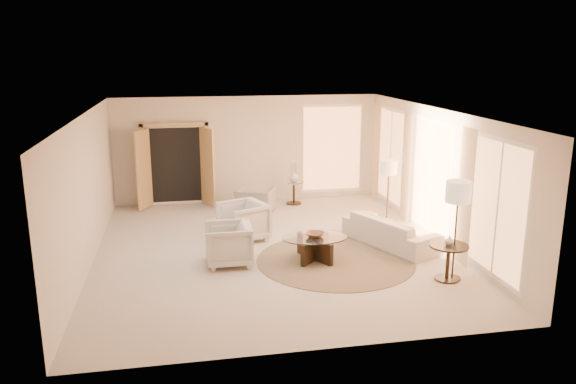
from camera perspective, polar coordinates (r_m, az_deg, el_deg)
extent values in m
cube|color=beige|center=(11.50, -1.60, -5.94)|extent=(7.00, 8.00, 0.02)
cube|color=white|center=(10.86, -1.70, 8.12)|extent=(7.00, 8.00, 0.02)
cube|color=beige|center=(14.98, -4.08, 4.36)|extent=(7.00, 0.04, 2.80)
cube|color=beige|center=(7.33, 3.35, -6.15)|extent=(7.00, 0.04, 2.80)
cube|color=beige|center=(11.11, -19.76, 0.09)|extent=(0.04, 8.00, 2.80)
cube|color=beige|center=(12.13, 14.91, 1.59)|extent=(0.04, 8.00, 2.80)
cube|color=tan|center=(14.84, -11.32, 2.76)|extent=(1.80, 0.12, 2.16)
cube|color=tan|center=(14.61, -14.45, 2.22)|extent=(0.35, 0.66, 2.00)
cube|color=tan|center=(14.59, -8.18, 2.51)|extent=(0.35, 0.66, 2.00)
cylinder|color=#413323|center=(10.97, 4.84, -6.91)|extent=(3.96, 3.96, 0.01)
imported|color=beige|center=(11.86, 10.39, -3.90)|extent=(1.64, 2.30, 0.63)
imported|color=beige|center=(11.99, -4.61, -2.79)|extent=(1.10, 1.13, 0.91)
imported|color=beige|center=(10.68, -6.08, -5.09)|extent=(0.80, 0.86, 0.87)
imported|color=#9A948E|center=(14.13, -3.32, -0.39)|extent=(1.08, 0.92, 0.80)
cube|color=black|center=(10.91, 2.73, -5.84)|extent=(0.53, 0.89, 0.43)
cube|color=black|center=(10.91, 2.73, -5.84)|extent=(0.70, 0.78, 0.43)
cylinder|color=white|center=(10.83, 2.75, -4.62)|extent=(1.42, 1.42, 0.02)
cylinder|color=black|center=(10.45, 15.81, -8.47)|extent=(0.43, 0.43, 0.03)
cylinder|color=black|center=(10.34, 15.92, -6.93)|extent=(0.06, 0.06, 0.62)
cylinder|color=black|center=(10.23, 16.04, -5.27)|extent=(0.69, 0.69, 0.03)
cylinder|color=#2E281A|center=(14.87, 0.60, -1.14)|extent=(0.40, 0.40, 0.03)
cylinder|color=#2E281A|center=(14.80, 0.61, -0.10)|extent=(0.06, 0.06, 0.57)
cylinder|color=white|center=(14.73, 0.61, 1.02)|extent=(0.52, 0.52, 0.03)
cylinder|color=#2E281A|center=(13.22, 9.96, -3.35)|extent=(0.26, 0.26, 0.03)
cylinder|color=#2E281A|center=(13.04, 10.08, -0.66)|extent=(0.03, 0.03, 1.31)
cylinder|color=beige|center=(12.87, 10.22, 2.49)|extent=(0.37, 0.37, 0.32)
cylinder|color=#2E281A|center=(10.50, 16.31, -8.39)|extent=(0.30, 0.30, 0.03)
cylinder|color=#2E281A|center=(10.25, 16.59, -4.55)|extent=(0.03, 0.03, 1.52)
cylinder|color=beige|center=(10.02, 16.93, 0.03)|extent=(0.43, 0.43, 0.37)
imported|color=brown|center=(10.81, 2.75, -4.35)|extent=(0.47, 0.47, 0.09)
imported|color=silver|center=(10.20, 16.08, -4.76)|extent=(0.20, 0.20, 0.17)
imported|color=silver|center=(14.70, 0.61, 1.58)|extent=(0.31, 0.31, 0.27)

